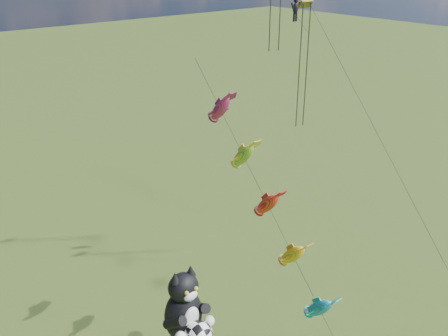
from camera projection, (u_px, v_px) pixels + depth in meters
cat_kite_rig at (187, 314)px, 23.83m from camera, size 2.45×4.05×9.61m
fish_windsock_rig at (268, 205)px, 28.97m from camera, size 0.96×15.97×16.89m
parafoil_rig at (299, 12)px, 35.79m from camera, size 4.30×17.16×25.40m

